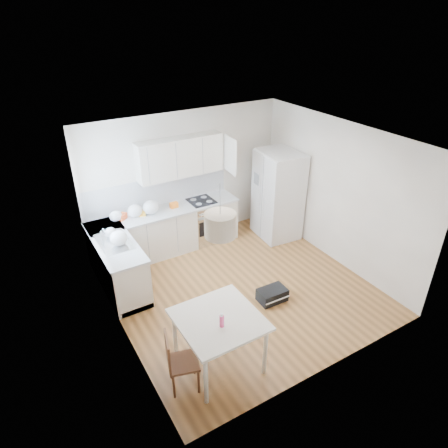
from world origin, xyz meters
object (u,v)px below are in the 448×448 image
at_px(refrigerator, 278,195).
at_px(dining_table, 219,324).
at_px(gym_bag, 272,295).
at_px(dining_chair, 184,361).

relative_size(refrigerator, dining_table, 1.74).
xyz_separation_m(dining_table, gym_bag, (1.46, 0.74, -0.63)).
height_order(dining_table, gym_bag, dining_table).
bearing_deg(dining_table, refrigerator, 40.86).
xyz_separation_m(dining_chair, gym_bag, (2.03, 0.81, -0.33)).
bearing_deg(gym_bag, dining_table, -151.33).
bearing_deg(gym_bag, refrigerator, 53.33).
relative_size(dining_table, gym_bag, 2.24).
xyz_separation_m(dining_table, dining_chair, (-0.56, -0.07, -0.30)).
relative_size(dining_table, dining_chair, 1.21).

